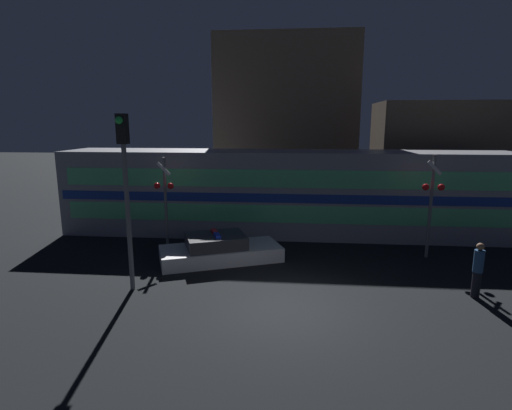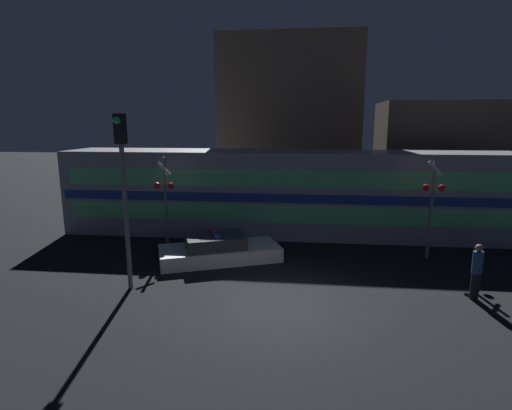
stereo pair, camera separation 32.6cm
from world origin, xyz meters
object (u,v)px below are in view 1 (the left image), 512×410
object	(u,v)px
train	(284,192)
pedestrian	(478,270)
crossing_signal_near	(432,199)
police_car	(219,250)
traffic_light_corner	(125,176)

from	to	relation	value
train	pedestrian	distance (m)	9.36
train	crossing_signal_near	world-z (taller)	crossing_signal_near
police_car	crossing_signal_near	bearing A→B (deg)	-14.09
train	traffic_light_corner	bearing A→B (deg)	-122.55
train	crossing_signal_near	bearing A→B (deg)	-29.22
police_car	crossing_signal_near	xyz separation A→B (m)	(8.24, 1.14, 1.97)
police_car	pedestrian	world-z (taller)	pedestrian
crossing_signal_near	police_car	bearing A→B (deg)	-172.16
police_car	pedestrian	xyz separation A→B (m)	(8.52, -2.61, 0.48)
police_car	traffic_light_corner	distance (m)	5.02
train	crossing_signal_near	distance (m)	6.69
police_car	pedestrian	size ratio (longest dim) A/B	2.87
crossing_signal_near	traffic_light_corner	bearing A→B (deg)	-158.54
pedestrian	crossing_signal_near	bearing A→B (deg)	94.26
train	traffic_light_corner	size ratio (longest dim) A/B	3.80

